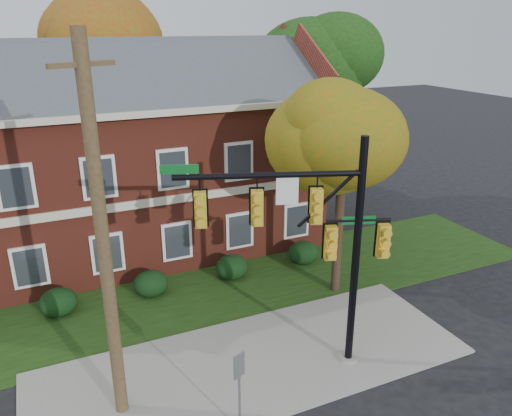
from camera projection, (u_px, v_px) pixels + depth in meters
name	position (u px, v px, depth m)	size (l,w,h in m)	color
ground	(267.00, 383.00, 15.27)	(120.00, 120.00, 0.00)	black
sidewalk	(254.00, 363.00, 16.11)	(14.00, 5.00, 0.08)	gray
grass_strip	(204.00, 292.00, 20.39)	(30.00, 6.00, 0.04)	#193811
apartment_building	(118.00, 147.00, 22.98)	(18.80, 8.80, 9.74)	maroon
hedge_left	(58.00, 302.00, 18.69)	(1.40, 1.26, 1.05)	black
hedge_center	(151.00, 283.00, 20.04)	(1.40, 1.26, 1.05)	black
hedge_right	(232.00, 267.00, 21.39)	(1.40, 1.26, 1.05)	black
hedge_far_right	(303.00, 253.00, 22.74)	(1.40, 1.26, 1.05)	black
tree_near_right	(352.00, 130.00, 18.26)	(4.50, 4.25, 8.58)	black
tree_right_rear	(322.00, 67.00, 26.98)	(6.30, 5.95, 10.62)	black
tree_far_rear	(111.00, 51.00, 28.86)	(6.84, 6.46, 11.52)	black
traffic_signal	(313.00, 232.00, 14.55)	(6.36, 2.37, 7.45)	gray
utility_pole	(103.00, 243.00, 12.35)	(1.51, 0.75, 10.31)	#44331F
sign_post	(239.00, 380.00, 12.86)	(0.35, 0.18, 2.51)	slate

